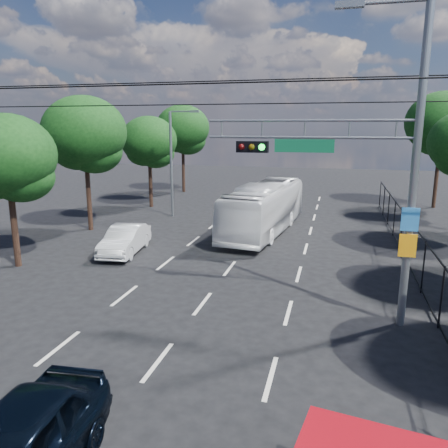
% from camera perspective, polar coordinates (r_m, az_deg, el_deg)
% --- Properties ---
extents(lane_markings, '(6.12, 38.00, 0.01)m').
position_cam_1_polar(lane_markings, '(21.04, 2.04, -4.12)').
color(lane_markings, beige).
rests_on(lane_markings, ground).
extents(signal_mast, '(6.43, 0.39, 9.50)m').
position_cam_1_polar(signal_mast, '(13.73, 18.75, 8.48)').
color(signal_mast, slate).
rests_on(signal_mast, ground).
extents(streetlight_left, '(2.09, 0.22, 7.08)m').
position_cam_1_polar(streetlight_left, '(29.72, -6.61, 8.48)').
color(streetlight_left, slate).
rests_on(streetlight_left, ground).
extents(utility_wires, '(22.00, 5.04, 0.74)m').
position_cam_1_polar(utility_wires, '(15.17, -2.15, 17.00)').
color(utility_wires, black).
rests_on(utility_wires, ground).
extents(fence_right, '(0.06, 34.03, 2.00)m').
position_cam_1_polar(fence_right, '(18.84, 24.02, -4.01)').
color(fence_right, black).
rests_on(fence_right, ground).
extents(tree_right_e, '(5.28, 5.28, 8.58)m').
position_cam_1_polar(tree_right_e, '(36.44, 26.59, 11.16)').
color(tree_right_e, black).
rests_on(tree_right_e, ground).
extents(tree_left_b, '(4.08, 4.08, 6.63)m').
position_cam_1_polar(tree_left_b, '(20.75, -26.35, 7.23)').
color(tree_left_b, black).
rests_on(tree_left_b, ground).
extents(tree_left_c, '(4.80, 4.80, 7.80)m').
position_cam_1_polar(tree_left_c, '(26.72, -17.67, 10.63)').
color(tree_left_c, black).
rests_on(tree_left_c, ground).
extents(tree_left_d, '(4.20, 4.20, 6.83)m').
position_cam_1_polar(tree_left_d, '(33.64, -9.71, 10.19)').
color(tree_left_d, black).
rests_on(tree_left_d, ground).
extents(tree_left_e, '(4.92, 4.92, 7.99)m').
position_cam_1_polar(tree_left_e, '(41.12, -5.39, 11.87)').
color(tree_left_e, black).
rests_on(tree_left_e, ground).
extents(white_bus, '(3.54, 10.47, 2.86)m').
position_cam_1_polar(white_bus, '(25.49, 5.33, 2.11)').
color(white_bus, silver).
rests_on(white_bus, ground).
extents(white_van, '(1.95, 4.26, 1.35)m').
position_cam_1_polar(white_van, '(21.79, -12.80, -2.01)').
color(white_van, silver).
rests_on(white_van, ground).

